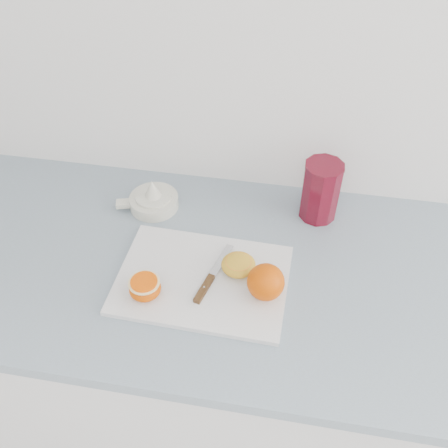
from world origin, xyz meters
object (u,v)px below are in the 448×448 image
at_px(citrus_juicer, 153,200).
at_px(red_tumbler, 320,193).
at_px(half_orange, 145,288).
at_px(cutting_board, 203,280).
at_px(counter, 223,368).

height_order(citrus_juicer, red_tumbler, red_tumbler).
bearing_deg(half_orange, cutting_board, 30.51).
relative_size(counter, half_orange, 34.19).
relative_size(cutting_board, citrus_juicer, 2.36).
bearing_deg(red_tumbler, citrus_juicer, -174.23).
relative_size(counter, red_tumbler, 14.93).
bearing_deg(counter, half_orange, -139.92).
bearing_deg(red_tumbler, half_orange, -136.75).
bearing_deg(half_orange, counter, 40.08).
bearing_deg(counter, cutting_board, -121.68).
distance_m(counter, red_tumbler, 0.59).
height_order(half_orange, red_tumbler, red_tumbler).
xyz_separation_m(cutting_board, half_orange, (-0.11, -0.06, 0.03)).
height_order(counter, red_tumbler, red_tumbler).
distance_m(counter, cutting_board, 0.45).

